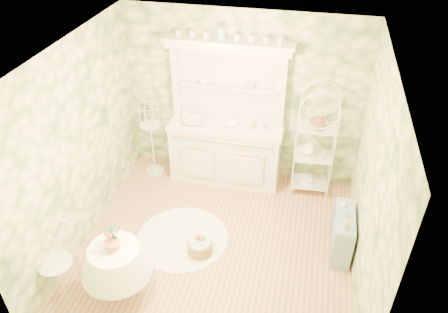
% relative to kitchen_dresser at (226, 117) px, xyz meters
% --- Properties ---
extents(floor, '(3.60, 3.60, 0.00)m').
position_rel_kitchen_dresser_xyz_m(floor, '(0.20, -1.52, -1.15)').
color(floor, tan).
rests_on(floor, ground).
extents(ceiling, '(3.60, 3.60, 0.00)m').
position_rel_kitchen_dresser_xyz_m(ceiling, '(0.20, -1.52, 1.56)').
color(ceiling, white).
rests_on(ceiling, floor).
extents(wall_left, '(3.60, 3.60, 0.00)m').
position_rel_kitchen_dresser_xyz_m(wall_left, '(-1.60, -1.52, 0.21)').
color(wall_left, beige).
rests_on(wall_left, floor).
extents(wall_right, '(3.60, 3.60, 0.00)m').
position_rel_kitchen_dresser_xyz_m(wall_right, '(2.00, -1.52, 0.21)').
color(wall_right, beige).
rests_on(wall_right, floor).
extents(wall_back, '(3.60, 3.60, 0.00)m').
position_rel_kitchen_dresser_xyz_m(wall_back, '(0.20, 0.28, 0.21)').
color(wall_back, beige).
rests_on(wall_back, floor).
extents(wall_front, '(3.60, 3.60, 0.00)m').
position_rel_kitchen_dresser_xyz_m(wall_front, '(0.20, -3.32, 0.21)').
color(wall_front, beige).
rests_on(wall_front, floor).
extents(kitchen_dresser, '(1.87, 0.61, 2.29)m').
position_rel_kitchen_dresser_xyz_m(kitchen_dresser, '(0.00, 0.00, 0.00)').
color(kitchen_dresser, silver).
rests_on(kitchen_dresser, floor).
extents(bakers_rack, '(0.63, 0.47, 1.94)m').
position_rel_kitchen_dresser_xyz_m(bakers_rack, '(1.36, -0.01, -0.18)').
color(bakers_rack, white).
rests_on(bakers_rack, floor).
extents(side_shelf, '(0.28, 0.75, 0.64)m').
position_rel_kitchen_dresser_xyz_m(side_shelf, '(1.84, -1.22, -0.82)').
color(side_shelf, '#7896A8').
rests_on(side_shelf, floor).
extents(round_table, '(0.64, 0.64, 0.60)m').
position_rel_kitchen_dresser_xyz_m(round_table, '(-0.77, -2.48, -0.85)').
color(round_table, white).
rests_on(round_table, floor).
extents(cafe_chair, '(0.46, 0.46, 0.80)m').
position_rel_kitchen_dresser_xyz_m(cafe_chair, '(-1.48, -2.62, -0.74)').
color(cafe_chair, white).
rests_on(cafe_chair, floor).
extents(birdcage_stand, '(0.34, 0.34, 1.34)m').
position_rel_kitchen_dresser_xyz_m(birdcage_stand, '(-1.19, -0.09, -0.48)').
color(birdcage_stand, white).
rests_on(birdcage_stand, floor).
extents(floor_basket, '(0.38, 0.38, 0.20)m').
position_rel_kitchen_dresser_xyz_m(floor_basket, '(0.02, -1.67, -1.05)').
color(floor_basket, olive).
rests_on(floor_basket, floor).
extents(lace_rug, '(1.49, 1.49, 0.01)m').
position_rel_kitchen_dresser_xyz_m(lace_rug, '(-0.29, -1.48, -1.14)').
color(lace_rug, white).
rests_on(lace_rug, floor).
extents(bowl_floral, '(0.39, 0.39, 0.08)m').
position_rel_kitchen_dresser_xyz_m(bowl_floral, '(-0.49, -0.06, -0.13)').
color(bowl_floral, white).
rests_on(bowl_floral, kitchen_dresser).
extents(bowl_white, '(0.29, 0.29, 0.07)m').
position_rel_kitchen_dresser_xyz_m(bowl_white, '(0.07, -0.00, -0.13)').
color(bowl_white, white).
rests_on(bowl_white, kitchen_dresser).
extents(cup_left, '(0.13, 0.13, 0.10)m').
position_rel_kitchen_dresser_xyz_m(cup_left, '(-0.39, 0.16, 0.47)').
color(cup_left, white).
rests_on(cup_left, kitchen_dresser).
extents(cup_right, '(0.13, 0.13, 0.10)m').
position_rel_kitchen_dresser_xyz_m(cup_right, '(0.35, 0.16, 0.47)').
color(cup_right, white).
rests_on(cup_right, kitchen_dresser).
extents(potted_geranium, '(0.17, 0.13, 0.29)m').
position_rel_kitchen_dresser_xyz_m(potted_geranium, '(-0.77, -2.44, -0.30)').
color(potted_geranium, '#3F7238').
rests_on(potted_geranium, round_table).
extents(bottle_amber, '(0.07, 0.07, 0.16)m').
position_rel_kitchen_dresser_xyz_m(bottle_amber, '(1.83, -1.47, -0.46)').
color(bottle_amber, '#B48D40').
rests_on(bottle_amber, side_shelf).
extents(bottle_blue, '(0.06, 0.06, 0.11)m').
position_rel_kitchen_dresser_xyz_m(bottle_blue, '(1.83, -1.23, -0.49)').
color(bottle_blue, '#82A7C0').
rests_on(bottle_blue, side_shelf).
extents(bottle_glass, '(0.07, 0.07, 0.08)m').
position_rel_kitchen_dresser_xyz_m(bottle_glass, '(1.81, -1.04, -0.50)').
color(bottle_glass, silver).
rests_on(bottle_glass, side_shelf).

